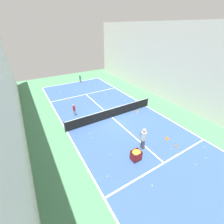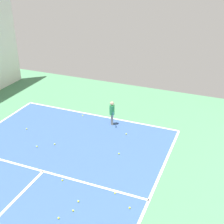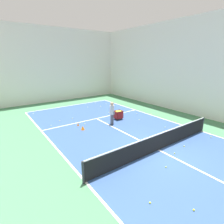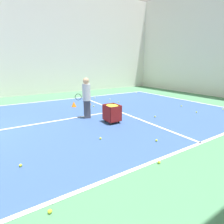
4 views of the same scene
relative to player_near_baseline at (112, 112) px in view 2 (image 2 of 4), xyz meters
name	(u,v)px [view 2 (image 2 of 4)]	position (x,y,z in m)	size (l,w,h in m)	color
line_baseline_near	(98,116)	(1.10, -0.63, -0.74)	(9.00, 0.10, 0.00)	white
line_service_near	(43,171)	(1.10, 4.79, -0.74)	(9.00, 0.10, 0.00)	white
player_near_baseline	(112,112)	(0.00, 0.00, 0.00)	(0.41, 0.57, 1.31)	gray
tennis_ball_5	(119,154)	(-1.34, 2.47, -0.71)	(0.07, 0.07, 0.07)	yellow
tennis_ball_9	(27,129)	(3.82, 2.17, -0.71)	(0.07, 0.07, 0.07)	yellow
tennis_ball_12	(78,201)	(-1.08, 5.84, -0.71)	(0.07, 0.07, 0.07)	yellow
tennis_ball_13	(126,134)	(-1.05, 0.71, -0.71)	(0.07, 0.07, 0.07)	yellow
tennis_ball_14	(130,208)	(-2.90, 5.45, -0.71)	(0.07, 0.07, 0.07)	yellow
tennis_ball_17	(37,146)	(2.38, 3.36, -0.71)	(0.07, 0.07, 0.07)	yellow
tennis_ball_18	(55,144)	(1.73, 2.87, -0.71)	(0.07, 0.07, 0.07)	yellow
tennis_ball_27	(59,218)	(-0.85, 6.80, -0.71)	(0.07, 0.07, 0.07)	yellow
tennis_ball_28	(83,116)	(1.86, -0.25, -0.71)	(0.07, 0.07, 0.07)	yellow
tennis_ball_33	(62,180)	(0.05, 5.03, -0.71)	(0.07, 0.07, 0.07)	yellow
tennis_ball_34	(115,193)	(-2.14, 4.94, -0.71)	(0.07, 0.07, 0.07)	yellow
tennis_ball_36	(73,211)	(-1.13, 6.31, -0.71)	(0.07, 0.07, 0.07)	yellow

